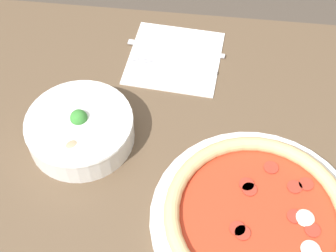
{
  "coord_description": "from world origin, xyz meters",
  "views": [
    {
      "loc": [
        -0.35,
        -0.13,
        1.46
      ],
      "look_at": [
        0.18,
        -0.07,
        0.75
      ],
      "focal_mm": 50.0,
      "sensor_mm": 36.0,
      "label": 1
    }
  ],
  "objects_px": {
    "pizza": "(258,217)",
    "fork": "(174,66)",
    "bowl": "(80,128)",
    "knife": "(180,49)"
  },
  "relations": [
    {
      "from": "pizza",
      "to": "bowl",
      "type": "distance_m",
      "value": 0.36
    },
    {
      "from": "knife",
      "to": "pizza",
      "type": "bearing_deg",
      "value": 119.08
    },
    {
      "from": "pizza",
      "to": "fork",
      "type": "bearing_deg",
      "value": 27.6
    },
    {
      "from": "bowl",
      "to": "knife",
      "type": "relative_size",
      "value": 0.92
    },
    {
      "from": "pizza",
      "to": "fork",
      "type": "distance_m",
      "value": 0.38
    },
    {
      "from": "bowl",
      "to": "knife",
      "type": "distance_m",
      "value": 0.3
    },
    {
      "from": "fork",
      "to": "knife",
      "type": "relative_size",
      "value": 0.88
    },
    {
      "from": "pizza",
      "to": "fork",
      "type": "xyz_separation_m",
      "value": [
        0.34,
        0.18,
        -0.01
      ]
    },
    {
      "from": "pizza",
      "to": "fork",
      "type": "height_order",
      "value": "pizza"
    },
    {
      "from": "bowl",
      "to": "fork",
      "type": "bearing_deg",
      "value": -36.57
    }
  ]
}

